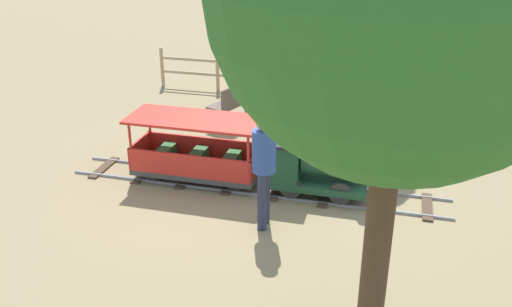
{
  "coord_description": "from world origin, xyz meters",
  "views": [
    {
      "loc": [
        7.12,
        1.88,
        3.86
      ],
      "look_at": [
        0.0,
        0.01,
        0.55
      ],
      "focal_mm": 38.91,
      "sensor_mm": 36.0,
      "label": 1
    }
  ],
  "objects_px": {
    "locomotive": "(312,164)",
    "park_bench": "(237,102)",
    "conductor_person": "(264,160)",
    "passenger_car": "(197,155)"
  },
  "relations": [
    {
      "from": "conductor_person",
      "to": "locomotive",
      "type": "bearing_deg",
      "value": 156.26
    },
    {
      "from": "locomotive",
      "to": "passenger_car",
      "type": "xyz_separation_m",
      "value": [
        0.0,
        -1.75,
        -0.06
      ]
    },
    {
      "from": "park_bench",
      "to": "passenger_car",
      "type": "bearing_deg",
      "value": 2.45
    },
    {
      "from": "conductor_person",
      "to": "passenger_car",
      "type": "bearing_deg",
      "value": -128.43
    },
    {
      "from": "passenger_car",
      "to": "park_bench",
      "type": "height_order",
      "value": "passenger_car"
    },
    {
      "from": "locomotive",
      "to": "park_bench",
      "type": "height_order",
      "value": "locomotive"
    },
    {
      "from": "conductor_person",
      "to": "park_bench",
      "type": "relative_size",
      "value": 1.19
    },
    {
      "from": "passenger_car",
      "to": "conductor_person",
      "type": "bearing_deg",
      "value": 51.57
    },
    {
      "from": "conductor_person",
      "to": "park_bench",
      "type": "height_order",
      "value": "conductor_person"
    },
    {
      "from": "locomotive",
      "to": "conductor_person",
      "type": "height_order",
      "value": "conductor_person"
    }
  ]
}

